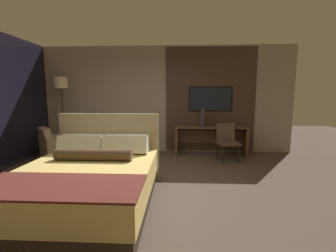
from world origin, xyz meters
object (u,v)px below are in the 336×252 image
object	(u,v)px
tv	(210,99)
vase_tall	(203,118)
bed	(90,180)
desk	(210,135)
armchair_by_window	(57,148)
desk_chair	(227,139)
floor_lamp	(61,89)

from	to	relation	value
tv	vase_tall	world-z (taller)	tv
bed	tv	distance (m)	3.80
desk	armchair_by_window	distance (m)	3.80
desk	bed	bearing A→B (deg)	-126.20
bed	desk_chair	xyz separation A→B (m)	(2.37, 2.28, 0.16)
desk	armchair_by_window	world-z (taller)	armchair_by_window
tv	floor_lamp	bearing A→B (deg)	-175.58
desk_chair	desk	bearing A→B (deg)	109.95
tv	desk	bearing A→B (deg)	-90.00
bed	tv	xyz separation A→B (m)	(2.06, 3.00, 1.08)
tv	desk_chair	xyz separation A→B (m)	(0.30, -0.72, -0.92)
bed	desk_chair	distance (m)	3.29
bed	floor_lamp	size ratio (longest dim) A/B	1.08
desk_chair	vase_tall	distance (m)	0.83
bed	vase_tall	world-z (taller)	bed
bed	vase_tall	distance (m)	3.35
desk	tv	world-z (taller)	tv
desk	floor_lamp	size ratio (longest dim) A/B	0.93
bed	tv	bearing A→B (deg)	55.46
desk	vase_tall	xyz separation A→B (m)	(-0.22, -0.08, 0.46)
desk_chair	armchair_by_window	xyz separation A→B (m)	(-4.04, -0.08, -0.24)
desk_chair	vase_tall	world-z (taller)	vase_tall
armchair_by_window	vase_tall	bearing A→B (deg)	-126.78
vase_tall	tv	bearing A→B (deg)	49.97
floor_lamp	vase_tall	xyz separation A→B (m)	(3.60, 0.03, -0.71)
bed	vase_tall	size ratio (longest dim) A/B	4.61
desk	desk_chair	bearing A→B (deg)	-60.78
tv	armchair_by_window	world-z (taller)	tv
vase_tall	desk_chair	bearing A→B (deg)	-41.21
floor_lamp	tv	bearing A→B (deg)	4.42
armchair_by_window	desk	bearing A→B (deg)	-126.03
desk	armchair_by_window	bearing A→B (deg)	-170.46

